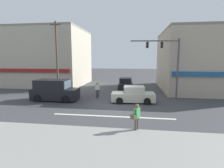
{
  "coord_description": "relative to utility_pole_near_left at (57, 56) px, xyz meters",
  "views": [
    {
      "loc": [
        1.65,
        -15.69,
        4.17
      ],
      "look_at": [
        -0.78,
        2.0,
        1.6
      ],
      "focal_mm": 28.0,
      "sensor_mm": 36.0,
      "label": 1
    }
  ],
  "objects": [
    {
      "name": "sedan_crossing_leftbound",
      "position": [
        8.4,
        3.22,
        -3.8
      ],
      "size": [
        1.89,
        4.11,
        1.58
      ],
      "color": "black",
      "rests_on": "ground"
    },
    {
      "name": "sidewalk_curb",
      "position": [
        8.15,
        -13.65,
        -4.43
      ],
      "size": [
        40.0,
        5.0,
        0.16
      ],
      "primitive_type": "cube",
      "color": "gray",
      "rests_on": "ground"
    },
    {
      "name": "building_left_block",
      "position": [
        -4.82,
        6.28,
        -0.1
      ],
      "size": [
        12.54,
        10.2,
        8.83
      ],
      "color": "#B7AD99",
      "rests_on": "ground"
    },
    {
      "name": "pedestrian_foreground_with_bag",
      "position": [
        9.87,
        -11.23,
        -3.56
      ],
      "size": [
        0.56,
        0.61,
        1.67
      ],
      "color": "#4C4742",
      "rests_on": "ground"
    },
    {
      "name": "pedestrian_mid_crossing",
      "position": [
        5.68,
        -2.61,
        -3.56
      ],
      "size": [
        0.53,
        0.35,
        1.67
      ],
      "color": "#333338",
      "rests_on": "ground"
    },
    {
      "name": "utility_pole_far_right",
      "position": [
        17.02,
        3.34,
        -0.46
      ],
      "size": [
        1.4,
        0.22,
        7.81
      ],
      "color": "brown",
      "rests_on": "ground"
    },
    {
      "name": "traffic_light_mast",
      "position": [
        13.01,
        -2.48,
        -0.33
      ],
      "size": [
        4.87,
        0.7,
        6.2
      ],
      "color": "#47474C",
      "rests_on": "ground"
    },
    {
      "name": "ground_plane",
      "position": [
        8.15,
        -5.15,
        -4.51
      ],
      "size": [
        120.0,
        120.0,
        0.0
      ],
      "primitive_type": "plane",
      "color": "#3D3D3F"
    },
    {
      "name": "van_crossing_center",
      "position": [
        1.66,
        -4.45,
        -3.5
      ],
      "size": [
        4.61,
        2.05,
        2.11
      ],
      "color": "black",
      "rests_on": "ground"
    },
    {
      "name": "building_right_corner",
      "position": [
        18.85,
        4.25,
        -0.57
      ],
      "size": [
        11.11,
        11.9,
        7.87
      ],
      "color": "tan",
      "rests_on": "ground"
    },
    {
      "name": "sedan_parked_curbside",
      "position": [
        9.57,
        -4.17,
        -3.8
      ],
      "size": [
        4.19,
        2.05,
        1.58
      ],
      "color": "#B7B29E",
      "rests_on": "ground"
    },
    {
      "name": "utility_pole_near_left",
      "position": [
        0.0,
        0.0,
        0.0
      ],
      "size": [
        1.4,
        0.22,
        8.72
      ],
      "color": "brown",
      "rests_on": "ground"
    },
    {
      "name": "lane_marking_stripe",
      "position": [
        8.15,
        -8.65,
        -4.51
      ],
      "size": [
        9.0,
        0.24,
        0.01
      ],
      "primitive_type": "cube",
      "color": "silver",
      "rests_on": "ground"
    }
  ]
}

